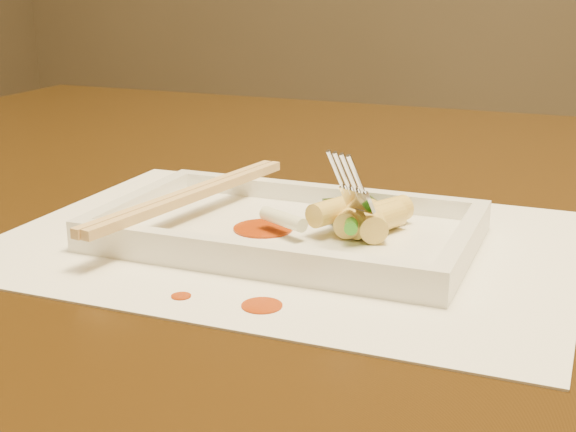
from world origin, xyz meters
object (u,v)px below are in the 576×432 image
at_px(placemat, 288,241).
at_px(plate_base, 288,235).
at_px(table, 391,295).
at_px(fork, 394,129).
at_px(chopstick_a, 186,194).

height_order(placemat, plate_base, plate_base).
bearing_deg(placemat, table, 78.22).
distance_m(table, fork, 0.24).
bearing_deg(fork, plate_base, -165.58).
height_order(plate_base, fork, fork).
relative_size(table, chopstick_a, 6.29).
xyz_separation_m(table, placemat, (-0.04, -0.17, 0.10)).
xyz_separation_m(placemat, fork, (0.07, 0.02, 0.08)).
distance_m(table, placemat, 0.20).
distance_m(plate_base, chopstick_a, 0.08).
relative_size(plate_base, chopstick_a, 1.17).
bearing_deg(placemat, plate_base, 180.00).
bearing_deg(fork, chopstick_a, -173.25).
bearing_deg(chopstick_a, placemat, 0.00).
bearing_deg(placemat, fork, 14.42).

